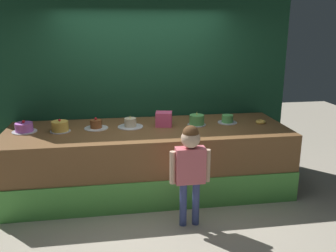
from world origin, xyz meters
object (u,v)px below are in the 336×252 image
cake_center_left (96,125)px  cake_far_right (227,119)px  pink_box (164,119)px  cake_center_right (130,124)px  cake_far_left (24,128)px  donut (261,122)px  child_figure (190,162)px  cake_right (197,120)px  cake_left (60,127)px

cake_center_left → cake_far_right: size_ratio=1.17×
pink_box → cake_center_right: pink_box is taller
cake_far_left → cake_far_right: cake_far_left is taller
cake_far_left → cake_center_right: 1.39m
pink_box → cake_center_right: size_ratio=0.63×
cake_far_left → donut: bearing=-1.3°
cake_far_right → pink_box: bearing=-178.3°
donut → cake_center_left: bearing=177.7°
child_figure → donut: 1.63m
cake_far_right → cake_right: bearing=-174.1°
cake_center_left → cake_right: (1.39, -0.04, 0.02)m
cake_left → cake_center_right: cake_left is taller
donut → child_figure: bearing=-140.6°
cake_right → cake_left: bearing=-178.9°
donut → cake_far_right: bearing=167.9°
donut → cake_left: size_ratio=0.53×
cake_left → cake_far_right: (2.32, 0.08, -0.02)m
cake_left → cake_center_right: 0.93m
pink_box → donut: size_ratio=1.55×
cake_right → cake_far_right: (0.46, 0.05, -0.02)m
cake_far_right → child_figure: bearing=-125.0°
cake_center_left → cake_center_right: cake_center_right is taller
cake_far_left → cake_center_right: size_ratio=0.91×
pink_box → cake_far_right: pink_box is taller
cake_center_right → cake_far_right: bearing=0.4°
cake_left → cake_center_right: bearing=4.6°
child_figure → cake_left: bearing=145.6°
cake_center_left → cake_center_right: 0.46m
cake_center_left → cake_right: bearing=-1.7°
child_figure → cake_right: 1.15m
cake_right → pink_box: bearing=177.5°
pink_box → cake_center_left: 0.93m
donut → cake_right: 0.93m
cake_far_left → cake_right: (2.32, -0.02, 0.01)m
cake_far_left → cake_left: (0.46, -0.06, 0.01)m
child_figure → cake_center_right: size_ratio=3.45×
cake_far_left → cake_center_left: cake_far_left is taller
pink_box → cake_center_left: bearing=178.7°
child_figure → cake_center_right: child_figure is taller
cake_left → cake_far_right: bearing=2.1°
cake_right → cake_far_left: bearing=179.5°
donut → cake_left: bearing=179.7°
pink_box → donut: bearing=-3.0°
donut → cake_right: size_ratio=0.55×
pink_box → cake_far_left: size_ratio=0.69×
pink_box → cake_center_right: 0.47m
pink_box → cake_right: size_ratio=0.85×
donut → cake_center_left: cake_center_left is taller
cake_center_right → cake_far_left: bearing=-179.2°
donut → cake_center_left: size_ratio=0.44×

